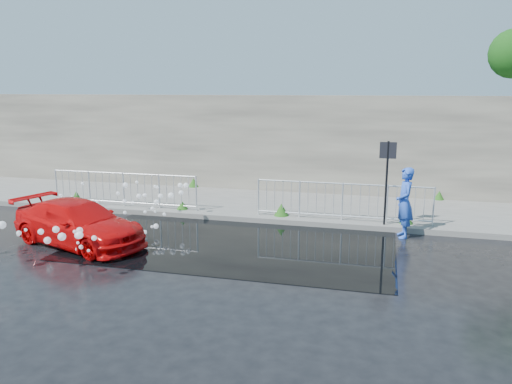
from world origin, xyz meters
The scene contains 12 objects.
ground centered at (0.00, 0.00, 0.00)m, with size 90.00×90.00×0.00m, color black.
pavement centered at (0.00, 5.00, 0.07)m, with size 30.00×4.00×0.15m, color #5C5C58.
curb centered at (0.00, 3.00, 0.08)m, with size 30.00×0.25×0.16m, color #5C5C58.
retaining_wall centered at (0.00, 7.20, 1.90)m, with size 30.00×0.60×3.50m, color #534D46.
puddle centered at (0.50, 1.00, 0.01)m, with size 8.00×5.00×0.01m, color black.
sign_post centered at (4.20, 3.10, 1.72)m, with size 0.45×0.06×2.50m.
railing_left centered at (-4.00, 3.35, 0.74)m, with size 5.05×0.05×1.10m.
railing_right centered at (3.00, 3.35, 0.74)m, with size 5.05×0.05×1.10m.
weeds centered at (-0.27, 4.46, 0.32)m, with size 12.17×3.93×0.40m.
water_spray centered at (-3.15, 0.20, 0.72)m, with size 3.70×5.63×1.05m.
red_car centered at (-3.30, -0.20, 0.56)m, with size 1.56×3.84×1.12m, color red.
person centered at (4.69, 2.54, 0.94)m, with size 0.69×0.45×1.88m, color blue.
Camera 1 is at (4.11, -10.85, 3.92)m, focal length 35.00 mm.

